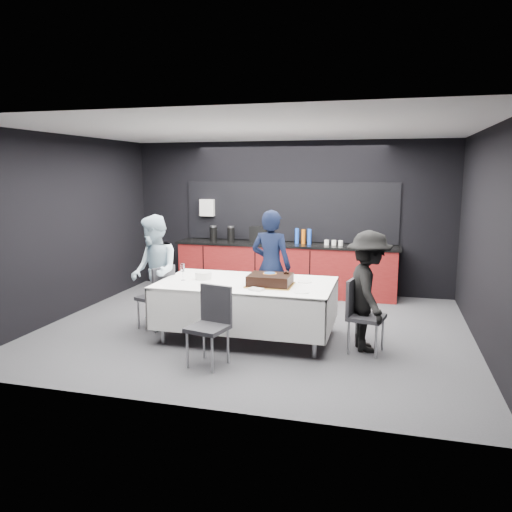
# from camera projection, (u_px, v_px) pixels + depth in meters

# --- Properties ---
(ground) EXTENTS (6.00, 6.00, 0.00)m
(ground) POSITION_uv_depth(u_px,v_px,m) (254.00, 329.00, 7.19)
(ground) COLOR #47474C
(ground) RESTS_ON ground
(room_shell) EXTENTS (6.04, 5.04, 2.82)m
(room_shell) POSITION_uv_depth(u_px,v_px,m) (254.00, 200.00, 6.88)
(room_shell) COLOR white
(room_shell) RESTS_ON ground
(kitchenette) EXTENTS (4.10, 0.64, 2.05)m
(kitchenette) POSITION_uv_depth(u_px,v_px,m) (285.00, 265.00, 9.22)
(kitchenette) COLOR #630F10
(kitchenette) RESTS_ON ground
(party_table) EXTENTS (2.32, 1.32, 0.78)m
(party_table) POSITION_uv_depth(u_px,v_px,m) (246.00, 292.00, 6.71)
(party_table) COLOR #99999E
(party_table) RESTS_ON ground
(cake_assembly) EXTENTS (0.59, 0.48, 0.18)m
(cake_assembly) POSITION_uv_depth(u_px,v_px,m) (270.00, 280.00, 6.46)
(cake_assembly) COLOR #BF8A38
(cake_assembly) RESTS_ON party_table
(plate_stack) EXTENTS (0.23, 0.23, 0.10)m
(plate_stack) POSITION_uv_depth(u_px,v_px,m) (203.00, 275.00, 6.85)
(plate_stack) COLOR white
(plate_stack) RESTS_ON party_table
(loose_plate_near) EXTENTS (0.20, 0.20, 0.01)m
(loose_plate_near) POSITION_uv_depth(u_px,v_px,m) (206.00, 284.00, 6.52)
(loose_plate_near) COLOR white
(loose_plate_near) RESTS_ON party_table
(loose_plate_right_a) EXTENTS (0.20, 0.20, 0.01)m
(loose_plate_right_a) POSITION_uv_depth(u_px,v_px,m) (304.00, 282.00, 6.68)
(loose_plate_right_a) COLOR white
(loose_plate_right_a) RESTS_ON party_table
(loose_plate_right_b) EXTENTS (0.20, 0.20, 0.01)m
(loose_plate_right_b) POSITION_uv_depth(u_px,v_px,m) (302.00, 292.00, 6.10)
(loose_plate_right_b) COLOR white
(loose_plate_right_b) RESTS_ON party_table
(loose_plate_far) EXTENTS (0.18, 0.18, 0.01)m
(loose_plate_far) POSITION_uv_depth(u_px,v_px,m) (255.00, 275.00, 7.14)
(loose_plate_far) COLOR white
(loose_plate_far) RESTS_ON party_table
(fork_pile) EXTENTS (0.20, 0.16, 0.03)m
(fork_pile) POSITION_uv_depth(u_px,v_px,m) (256.00, 289.00, 6.20)
(fork_pile) COLOR white
(fork_pile) RESTS_ON party_table
(champagne_flute) EXTENTS (0.06, 0.06, 0.22)m
(champagne_flute) POSITION_uv_depth(u_px,v_px,m) (183.00, 269.00, 6.75)
(champagne_flute) COLOR white
(champagne_flute) RESTS_ON party_table
(chair_left) EXTENTS (0.54, 0.54, 0.92)m
(chair_left) POSITION_uv_depth(u_px,v_px,m) (159.00, 293.00, 7.10)
(chair_left) COLOR #2A2A2F
(chair_left) RESTS_ON ground
(chair_right) EXTENTS (0.50, 0.50, 0.92)m
(chair_right) POSITION_uv_depth(u_px,v_px,m) (360.00, 310.00, 6.22)
(chair_right) COLOR #2A2A2F
(chair_right) RESTS_ON ground
(chair_near) EXTENTS (0.50, 0.50, 0.92)m
(chair_near) POSITION_uv_depth(u_px,v_px,m) (211.00, 319.00, 5.82)
(chair_near) COLOR #2A2A2F
(chair_near) RESTS_ON ground
(person_center) EXTENTS (0.67, 0.49, 1.69)m
(person_center) POSITION_uv_depth(u_px,v_px,m) (271.00, 266.00, 7.42)
(person_center) COLOR black
(person_center) RESTS_ON ground
(person_left) EXTENTS (0.98, 1.01, 1.64)m
(person_left) POSITION_uv_depth(u_px,v_px,m) (154.00, 272.00, 7.14)
(person_left) COLOR silver
(person_left) RESTS_ON ground
(person_right) EXTENTS (0.80, 1.10, 1.52)m
(person_right) POSITION_uv_depth(u_px,v_px,m) (368.00, 291.00, 6.24)
(person_right) COLOR black
(person_right) RESTS_ON ground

